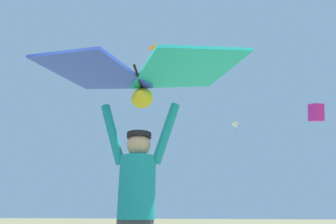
{
  "coord_description": "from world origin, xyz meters",
  "views": [
    {
      "loc": [
        0.71,
        -2.39,
        0.86
      ],
      "look_at": [
        -0.3,
        1.05,
        2.2
      ],
      "focal_mm": 29.46,
      "sensor_mm": 36.0,
      "label": 1
    }
  ],
  "objects": [
    {
      "name": "held_stunt_kite",
      "position": [
        -0.27,
        -0.06,
        2.2
      ],
      "size": [
        2.19,
        1.37,
        0.44
      ],
      "color": "black"
    },
    {
      "name": "distant_kite_white_low_left",
      "position": [
        -0.34,
        30.32,
        10.93
      ],
      "size": [
        1.25,
        1.13,
        2.06
      ],
      "color": "white"
    },
    {
      "name": "kite_flyer_person",
      "position": [
        -0.3,
        0.04,
        0.94
      ],
      "size": [
        0.81,
        0.41,
        1.92
      ],
      "color": "#424751",
      "rests_on": "ground"
    },
    {
      "name": "distant_kite_magenta_high_left",
      "position": [
        6.1,
        20.03,
        8.28
      ],
      "size": [
        1.21,
        1.35,
        1.49
      ],
      "color": "#DB2393"
    },
    {
      "name": "distant_kite_orange_overhead_distant",
      "position": [
        -4.07,
        11.47,
        10.61
      ],
      "size": [
        1.07,
        1.07,
        0.11
      ],
      "color": "orange"
    }
  ]
}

